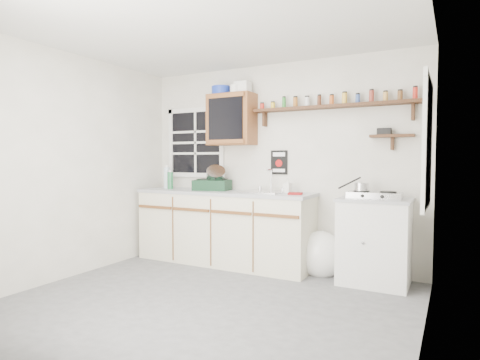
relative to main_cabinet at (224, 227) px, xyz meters
The scene contains 18 objects.
room 1.63m from the main_cabinet, 65.77° to the right, with size 3.64×3.24×2.54m.
main_cabinet is the anchor object (origin of this frame).
right_cabinet 1.84m from the main_cabinet, ahead, with size 0.73×0.57×0.91m.
sink 0.71m from the main_cabinet, ahead, with size 0.52×0.44×0.29m.
upper_cabinet 1.37m from the main_cabinet, 76.32° to the left, with size 0.60×0.32×0.65m.
upper_cabinet_clutter 1.75m from the main_cabinet, 86.42° to the left, with size 0.53×0.24×0.14m.
spice_shelf 1.99m from the main_cabinet, ahead, with size 1.91×0.18×0.35m.
secondary_shelf 2.25m from the main_cabinet, ahead, with size 0.45×0.16×0.24m.
warning_sign 1.08m from the main_cabinet, 24.36° to the left, with size 0.22×0.02×0.30m.
window_back 1.28m from the main_cabinet, 155.10° to the left, with size 0.93×0.03×0.98m.
window_right 2.68m from the main_cabinet, 17.55° to the right, with size 0.03×0.78×1.08m.
water_bottles 1.05m from the main_cabinet, behind, with size 0.17×0.11×0.32m.
dish_rack 0.59m from the main_cabinet, 167.10° to the left, with size 0.50×0.42×0.33m.
soap_bottle 1.00m from the main_cabinet, ahead, with size 0.08×0.08×0.18m, color white.
rag 1.09m from the main_cabinet, ahead, with size 0.16×0.13×0.02m, color maroon.
hotplate 1.90m from the main_cabinet, ahead, with size 0.55×0.31×0.08m.
saucepan 1.78m from the main_cabinet, ahead, with size 0.36×0.21×0.16m.
trash_bag 1.26m from the main_cabinet, ahead, with size 0.47×0.42×0.54m.
Camera 1 is at (1.98, -3.04, 1.32)m, focal length 30.00 mm.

